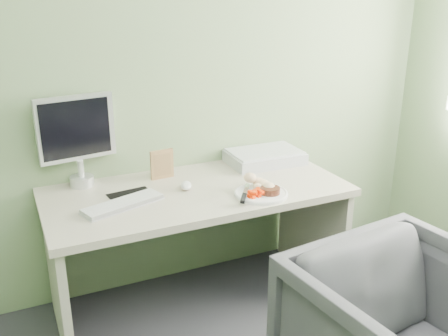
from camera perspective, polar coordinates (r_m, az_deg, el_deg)
name	(u,v)px	position (r m, az deg, el deg)	size (l,w,h in m)	color
wall_back	(170,63)	(2.86, -6.21, 11.89)	(3.50, 3.50, 0.00)	#6D8860
desk	(197,219)	(2.75, -3.07, -5.87)	(1.60, 0.75, 0.73)	beige
plate	(261,194)	(2.59, 4.26, -2.95)	(0.28, 0.28, 0.01)	white
steak	(270,190)	(2.58, 5.29, -2.56)	(0.10, 0.10, 0.03)	black
potato_pile	(260,182)	(2.63, 4.16, -1.62)	(0.13, 0.09, 0.07)	tan
carrot_heap	(255,191)	(2.54, 3.56, -2.69)	(0.07, 0.06, 0.05)	#FF3505
steak_knife	(244,195)	(2.52, 2.34, -3.12)	(0.16, 0.22, 0.02)	silver
mousepad	(133,196)	(2.61, -10.40, -3.22)	(0.22, 0.19, 0.00)	black
keyboard	(123,203)	(2.50, -11.47, -3.99)	(0.40, 0.12, 0.02)	white
computer_mouse	(186,186)	(2.67, -4.37, -2.01)	(0.06, 0.11, 0.04)	white
photo_frame	(162,164)	(2.81, -7.10, 0.43)	(0.13, 0.02, 0.17)	olive
eyedrop_bottle	(165,169)	(2.88, -6.75, -0.10)	(0.03, 0.03, 0.07)	white
scanner	(265,158)	(3.06, 4.66, 1.20)	(0.44, 0.30, 0.07)	#ADAEB4
monitor	(77,136)	(2.75, -16.46, 3.55)	(0.41, 0.14, 0.49)	silver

